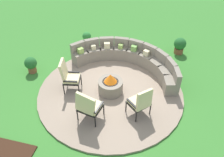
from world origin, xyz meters
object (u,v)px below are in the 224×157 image
object	(u,v)px
lounge_chair_front_left	(69,76)
lounge_chair_back_left	(141,102)
potted_plant_0	(180,45)
potted_plant_2	(87,39)
lounge_chair_front_right	(88,106)
curved_stone_bench	(129,59)
fire_pit	(110,85)
potted_plant_1	(31,64)

from	to	relation	value
lounge_chair_front_left	lounge_chair_back_left	bearing A→B (deg)	65.71
potted_plant_0	potted_plant_2	size ratio (longest dim) A/B	1.05
lounge_chair_front_right	potted_plant_2	xyz separation A→B (m)	(-1.39, 3.89, -0.28)
potted_plant_0	curved_stone_bench	bearing A→B (deg)	-140.14
fire_pit	lounge_chair_front_left	distance (m)	1.38
lounge_chair_front_left	lounge_chair_back_left	distance (m)	2.48
fire_pit	lounge_chair_back_left	bearing A→B (deg)	-35.30
fire_pit	lounge_chair_front_right	distance (m)	1.38
potted_plant_2	potted_plant_0	bearing A→B (deg)	6.06
lounge_chair_back_left	lounge_chair_front_left	bearing A→B (deg)	119.20
fire_pit	potted_plant_0	bearing A→B (deg)	54.88
potted_plant_2	lounge_chair_back_left	bearing A→B (deg)	-50.35
fire_pit	lounge_chair_front_right	bearing A→B (deg)	-102.62
curved_stone_bench	fire_pit	bearing A→B (deg)	-102.11
fire_pit	potted_plant_2	bearing A→B (deg)	123.18
lounge_chair_front_left	lounge_chair_front_right	bearing A→B (deg)	31.86
fire_pit	curved_stone_bench	xyz separation A→B (m)	(0.32, 1.50, 0.06)
lounge_chair_front_right	lounge_chair_back_left	distance (m)	1.49
lounge_chair_front_right	potted_plant_1	xyz separation A→B (m)	(-2.77, 1.70, -0.28)
lounge_chair_back_left	lounge_chair_front_right	bearing A→B (deg)	153.47
lounge_chair_back_left	potted_plant_1	xyz separation A→B (m)	(-4.16, 1.15, -0.26)
fire_pit	curved_stone_bench	size ratio (longest dim) A/B	0.20
lounge_chair_front_left	potted_plant_2	bearing A→B (deg)	175.82
lounge_chair_front_left	lounge_chair_front_right	distance (m)	1.50
curved_stone_bench	lounge_chair_front_left	bearing A→B (deg)	-133.79
potted_plant_2	curved_stone_bench	bearing A→B (deg)	-28.28
lounge_chair_front_right	fire_pit	bearing A→B (deg)	88.23
fire_pit	potted_plant_0	size ratio (longest dim) A/B	1.18
fire_pit	potted_plant_1	bearing A→B (deg)	172.94
curved_stone_bench	lounge_chair_front_right	distance (m)	2.89
lounge_chair_front_left	potted_plant_1	size ratio (longest dim) A/B	1.82
lounge_chair_front_right	potted_plant_2	world-z (taller)	lounge_chair_front_right
lounge_chair_front_left	potted_plant_1	xyz separation A→B (m)	(-1.74, 0.60, -0.29)
lounge_chair_back_left	potted_plant_1	world-z (taller)	lounge_chair_back_left
fire_pit	lounge_chair_front_right	world-z (taller)	lounge_chair_front_right
fire_pit	lounge_chair_front_left	size ratio (longest dim) A/B	0.71
lounge_chair_front_left	potted_plant_1	bearing A→B (deg)	-120.56
lounge_chair_front_left	lounge_chair_front_right	size ratio (longest dim) A/B	0.99
lounge_chair_back_left	potted_plant_0	distance (m)	3.89
fire_pit	lounge_chair_front_left	xyz separation A→B (m)	(-1.33, -0.22, 0.30)
lounge_chair_front_right	potted_plant_2	size ratio (longest dim) A/B	1.77
curved_stone_bench	lounge_chair_front_right	xyz separation A→B (m)	(-0.62, -2.81, 0.24)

